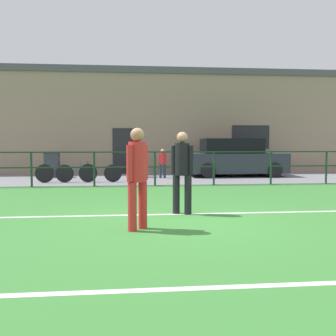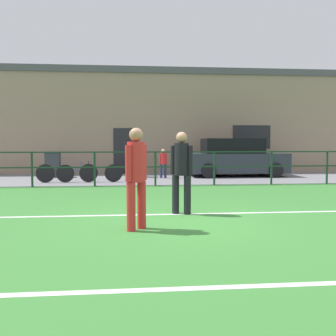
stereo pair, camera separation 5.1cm
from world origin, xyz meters
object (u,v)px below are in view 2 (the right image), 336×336
Objects in this scene: player_striker at (136,172)px; spectator_child at (163,162)px; trash_bin_0 at (53,164)px; bicycle_parked_2 at (67,173)px; player_goalkeeper at (182,168)px; trash_bin_1 at (134,164)px; parked_car_red at (235,158)px; bicycle_parked_0 at (89,173)px.

spectator_child is at bearing 37.30° from player_striker.
spectator_child is 1.10× the size of trash_bin_0.
bicycle_parked_2 is at bearing -67.44° from trash_bin_0.
trash_bin_0 is at bearing -42.07° from player_goalkeeper.
spectator_child reaches higher than trash_bin_1.
player_striker is 10.64m from parked_car_red.
trash_bin_1 is at bearing -31.21° from spectator_child.
player_striker is at bearing -114.14° from parked_car_red.
bicycle_parked_2 is at bearing -40.90° from player_goalkeeper.
spectator_child is at bearing 26.52° from bicycle_parked_0.
trash_bin_1 is (2.42, 2.01, 0.21)m from bicycle_parked_2.
bicycle_parked_0 is 1.08× the size of bicycle_parked_2.
bicycle_parked_2 is (-3.57, -1.39, -0.32)m from spectator_child.
parked_car_red reaches higher than spectator_child.
trash_bin_0 is 0.97× the size of trash_bin_1.
bicycle_parked_0 is 2.60m from trash_bin_1.
player_goalkeeper is at bearing -68.65° from bicycle_parked_0.
player_striker reaches higher than bicycle_parked_2.
spectator_child is at bearing -168.91° from parked_car_red.
player_striker is at bearing -78.54° from bicycle_parked_0.
trash_bin_1 is at bearing -62.28° from player_goalkeeper.
bicycle_parked_0 is (-2.49, 6.37, -0.58)m from player_goalkeeper.
bicycle_parked_0 is at bearing 0.00° from bicycle_parked_2.
parked_car_red is (4.35, 9.71, -0.18)m from player_striker.
trash_bin_0 is 3.34m from trash_bin_1.
player_striker reaches higher than parked_car_red.
bicycle_parked_2 is at bearing 180.00° from bicycle_parked_0.
player_striker is 0.41× the size of parked_car_red.
bicycle_parked_0 is (-2.78, -1.39, -0.33)m from spectator_child.
parked_car_red reaches higher than bicycle_parked_0.
spectator_child is at bearing -28.36° from trash_bin_1.
bicycle_parked_0 is at bearing 56.39° from player_striker.
player_striker is 1.53× the size of trash_bin_1.
bicycle_parked_0 is 0.79m from bicycle_parked_2.
bicycle_parked_0 is at bearing -161.30° from parked_car_red.
player_striker is 9.18m from spectator_child.
trash_bin_1 is (-0.86, 8.38, -0.37)m from player_goalkeeper.
parked_car_red is 3.85× the size of trash_bin_0.
spectator_child reaches higher than trash_bin_0.
player_goalkeeper is 0.41× the size of parked_car_red.
parked_car_red is (3.43, 8.37, -0.16)m from player_goalkeeper.
player_striker reaches higher than trash_bin_0.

